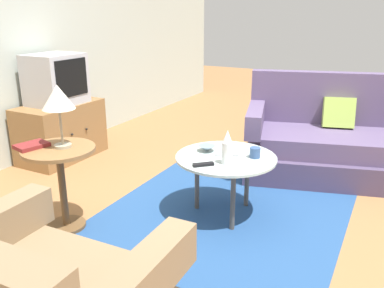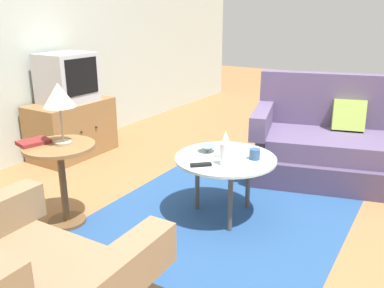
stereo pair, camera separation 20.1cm
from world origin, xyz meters
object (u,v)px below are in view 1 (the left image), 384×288
Objects in this scene: bowl at (207,148)px; tv_remote_dark at (203,164)px; couch at (342,143)px; tv_stand at (61,131)px; television at (56,79)px; coffee_table at (226,162)px; mug at (255,152)px; side_table at (61,171)px; book at (32,146)px; table_lamp at (58,99)px; tv_remote_silver at (227,154)px; vase at (227,148)px.

bowl reaches higher than tv_remote_dark.
couch is at bearing -34.13° from bowl.
television reaches higher than tv_stand.
coffee_table is at bearing 47.16° from couch.
television reaches higher than mug.
side_table is 1.58m from television.
tv_remote_dark is (-1.52, 0.72, 0.18)m from couch.
table_lamp is at bearing -46.54° from book.
mug is (-0.29, -2.22, 0.22)m from tv_stand.
side_table is 1.39m from mug.
mug is 0.38m from bowl.
tv_stand is 1.89m from bowl.
book is (-0.81, 1.11, 0.14)m from tv_remote_silver.
mug reaches higher than bowl.
couch is 3.19× the size of side_table.
tv_stand is 1.70× the size of television.
couch is 2.88m from television.
side_table is (-0.72, 0.94, 0.01)m from coffee_table.
couch is 2.73m from book.
tv_stand is 3.72× the size of book.
tv_remote_dark is 1.18m from book.
television is (0.37, 2.02, 0.41)m from coffee_table.
tv_remote_silver is at bearing -39.77° from book.
bowl is (0.73, -0.75, -0.45)m from table_lamp.
coffee_table is 0.26m from tv_remote_dark.
vase is 0.31m from bowl.
book is at bearing 119.36° from vase.
bowl is (-1.23, 0.83, 0.19)m from couch.
coffee_table is 1.45× the size of television.
bowl is (0.76, -0.76, 0.06)m from side_table.
couch reaches higher than tv_remote_silver.
side_table is at bearing 127.32° from coffee_table.
television is 1.49m from book.
tv_stand is at bearing 46.29° from table_lamp.
book reaches higher than mug.
bowl is (0.17, 0.24, -0.09)m from vase.
vase is (-0.13, -0.06, 0.16)m from coffee_table.
side_table is 1.17m from vase.
mug is at bearing -97.41° from tv_stand.
side_table is at bearing -14.81° from tv_remote_dark.
table_lamp is 3.19× the size of bowl.
tv_stand is at bearing 82.59° from mug.
tv_stand is at bearing -60.31° from tv_remote_dark.
tv_stand is at bearing 76.55° from vase.
vase is 1.04× the size of book.
side_table is 1.17× the size of television.
side_table is 1.08m from bowl.
book is at bearing 33.95° from couch.
tv_stand is at bearing 3.10° from couch.
vase is (0.55, -0.99, -0.35)m from table_lamp.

